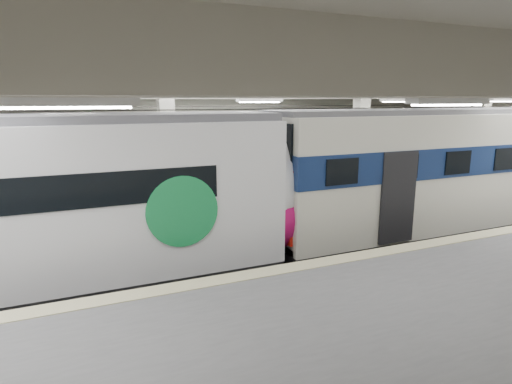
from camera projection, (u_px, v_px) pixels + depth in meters
name	position (u px, v px, depth m)	size (l,w,h in m)	color
station_hall	(316.00, 165.00, 11.54)	(36.00, 24.00, 5.75)	black
modern_emu	(78.00, 207.00, 10.97)	(14.40, 2.97, 4.62)	silver
older_rer	(443.00, 170.00, 15.81)	(14.18, 3.13, 4.65)	beige
far_train	(179.00, 168.00, 17.44)	(13.67, 3.36, 4.35)	silver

